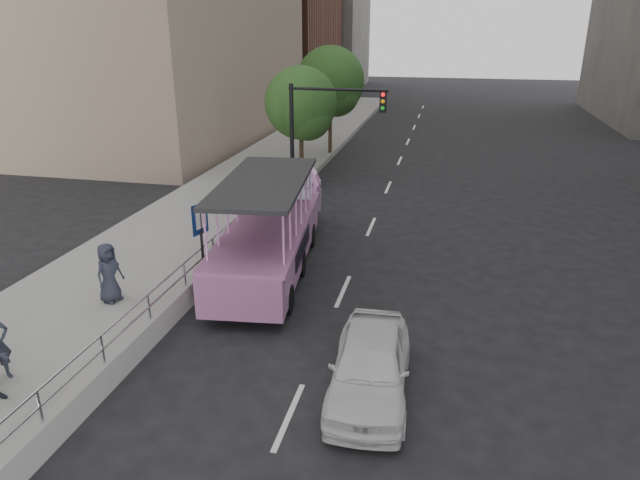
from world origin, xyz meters
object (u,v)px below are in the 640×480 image
at_px(duck_boat, 274,228).
at_px(car, 370,365).
at_px(pedestrian_far, 109,273).
at_px(traffic_signal, 319,125).
at_px(street_tree_far, 332,84).
at_px(street_tree_near, 302,106).
at_px(parking_sign, 201,238).

xyz_separation_m(duck_boat, car, (4.19, -6.67, -0.47)).
bearing_deg(pedestrian_far, duck_boat, -21.48).
xyz_separation_m(duck_boat, traffic_signal, (-0.00, 6.68, 2.32)).
xyz_separation_m(traffic_signal, street_tree_far, (-1.40, 9.43, 0.81)).
bearing_deg(duck_boat, street_tree_far, 94.96).
xyz_separation_m(duck_boat, street_tree_near, (-1.60, 10.11, 2.64)).
bearing_deg(duck_boat, street_tree_near, 98.98).
bearing_deg(parking_sign, pedestrian_far, -141.72).
height_order(parking_sign, street_tree_far, street_tree_far).
bearing_deg(pedestrian_far, street_tree_far, 10.12).
relative_size(street_tree_near, street_tree_far, 0.89).
height_order(pedestrian_far, parking_sign, parking_sign).
distance_m(car, street_tree_far, 23.73).
relative_size(duck_boat, street_tree_far, 1.51).
height_order(duck_boat, car, duck_boat).
xyz_separation_m(duck_boat, parking_sign, (-1.29, -2.82, 0.56)).
distance_m(car, pedestrian_far, 7.88).
xyz_separation_m(car, street_tree_near, (-5.79, 16.78, 3.12)).
bearing_deg(pedestrian_far, parking_sign, -36.17).
bearing_deg(street_tree_near, street_tree_far, 88.09).
distance_m(parking_sign, street_tree_near, 13.10).
bearing_deg(traffic_signal, street_tree_far, 98.43).
distance_m(pedestrian_far, traffic_signal, 11.85).
height_order(parking_sign, street_tree_near, street_tree_near).
xyz_separation_m(pedestrian_far, parking_sign, (2.06, 1.62, 0.59)).
relative_size(pedestrian_far, parking_sign, 0.61).
xyz_separation_m(parking_sign, street_tree_near, (-0.30, 12.93, 2.08)).
height_order(car, street_tree_near, street_tree_near).
distance_m(car, parking_sign, 6.78).
bearing_deg(street_tree_far, car, -76.21).
relative_size(car, pedestrian_far, 2.43).
bearing_deg(duck_boat, car, -57.86).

